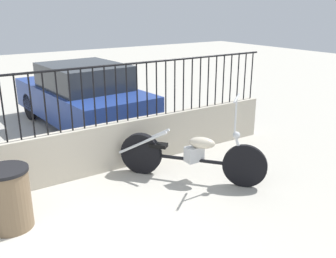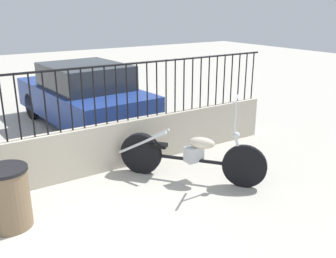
# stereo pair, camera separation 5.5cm
# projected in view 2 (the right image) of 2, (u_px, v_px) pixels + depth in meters

# --- Properties ---
(motorcycle_black) EXTENTS (1.60, 1.94, 1.40)m
(motorcycle_black) POSITION_uv_depth(u_px,v_px,m) (183.00, 155.00, 5.93)
(motorcycle_black) COLOR black
(motorcycle_black) RESTS_ON ground_plane
(trash_bin) EXTENTS (0.55, 0.55, 0.80)m
(trash_bin) POSITION_uv_depth(u_px,v_px,m) (8.00, 198.00, 4.61)
(trash_bin) COLOR brown
(trash_bin) RESTS_ON ground_plane
(car_blue) EXTENTS (2.02, 4.08, 1.44)m
(car_blue) POSITION_uv_depth(u_px,v_px,m) (84.00, 95.00, 8.53)
(car_blue) COLOR black
(car_blue) RESTS_ON ground_plane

